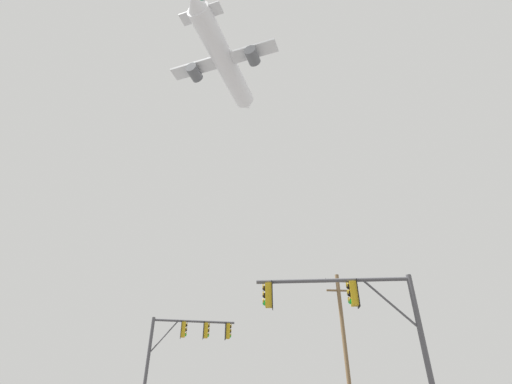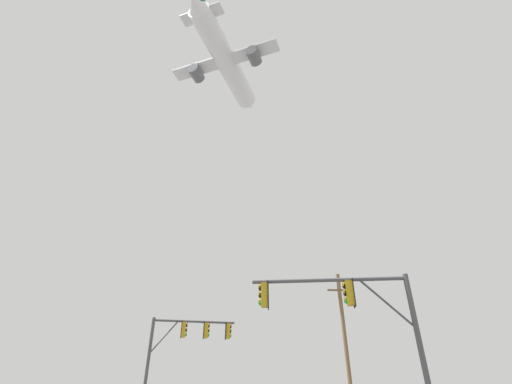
% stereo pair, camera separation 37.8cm
% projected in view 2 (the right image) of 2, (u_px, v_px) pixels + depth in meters
% --- Properties ---
extents(signal_pole_near, '(5.92, 1.13, 5.60)m').
position_uv_depth(signal_pole_near, '(353.00, 312.00, 13.32)').
color(signal_pole_near, '#4C4C51').
rests_on(signal_pole_near, ground).
extents(signal_pole_far, '(5.18, 0.91, 5.96)m').
position_uv_depth(signal_pole_far, '(185.00, 342.00, 22.38)').
color(signal_pole_far, '#4C4C51').
rests_on(signal_pole_far, ground).
extents(utility_pole, '(2.20, 0.28, 9.74)m').
position_uv_depth(utility_pole, '(345.00, 339.00, 25.09)').
color(utility_pole, brown).
rests_on(utility_pole, ground).
extents(airplane, '(17.48, 22.64, 6.41)m').
position_uv_depth(airplane, '(226.00, 62.00, 58.94)').
color(airplane, white).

